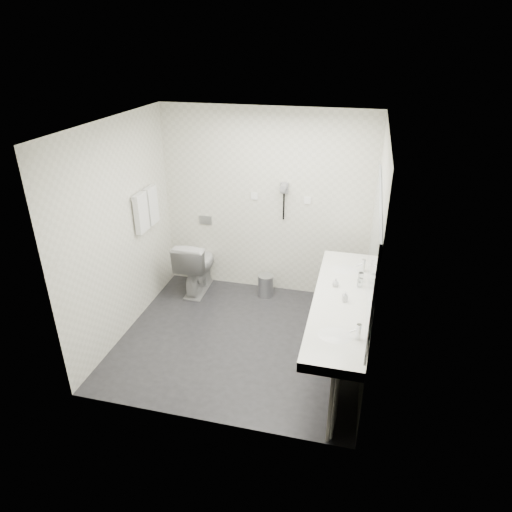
# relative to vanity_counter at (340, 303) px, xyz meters

# --- Properties ---
(floor) EXTENTS (2.80, 2.80, 0.00)m
(floor) POSITION_rel_vanity_counter_xyz_m (-1.12, 0.20, -0.80)
(floor) COLOR #242428
(floor) RESTS_ON ground
(ceiling) EXTENTS (2.80, 2.80, 0.00)m
(ceiling) POSITION_rel_vanity_counter_xyz_m (-1.12, 0.20, 1.70)
(ceiling) COLOR white
(ceiling) RESTS_ON wall_back
(wall_back) EXTENTS (2.80, 0.00, 2.80)m
(wall_back) POSITION_rel_vanity_counter_xyz_m (-1.12, 1.50, 0.45)
(wall_back) COLOR silver
(wall_back) RESTS_ON floor
(wall_front) EXTENTS (2.80, 0.00, 2.80)m
(wall_front) POSITION_rel_vanity_counter_xyz_m (-1.12, -1.10, 0.45)
(wall_front) COLOR silver
(wall_front) RESTS_ON floor
(wall_left) EXTENTS (0.00, 2.60, 2.60)m
(wall_left) POSITION_rel_vanity_counter_xyz_m (-2.52, 0.20, 0.45)
(wall_left) COLOR silver
(wall_left) RESTS_ON floor
(wall_right) EXTENTS (0.00, 2.60, 2.60)m
(wall_right) POSITION_rel_vanity_counter_xyz_m (0.27, 0.20, 0.45)
(wall_right) COLOR silver
(wall_right) RESTS_ON floor
(vanity_counter) EXTENTS (0.55, 2.20, 0.10)m
(vanity_counter) POSITION_rel_vanity_counter_xyz_m (0.00, 0.00, 0.00)
(vanity_counter) COLOR white
(vanity_counter) RESTS_ON floor
(vanity_panel) EXTENTS (0.03, 2.15, 0.75)m
(vanity_panel) POSITION_rel_vanity_counter_xyz_m (0.02, 0.00, -0.42)
(vanity_panel) COLOR gray
(vanity_panel) RESTS_ON floor
(vanity_post_near) EXTENTS (0.06, 0.06, 0.75)m
(vanity_post_near) POSITION_rel_vanity_counter_xyz_m (0.05, -1.04, -0.42)
(vanity_post_near) COLOR silver
(vanity_post_near) RESTS_ON floor
(vanity_post_far) EXTENTS (0.06, 0.06, 0.75)m
(vanity_post_far) POSITION_rel_vanity_counter_xyz_m (0.05, 1.04, -0.42)
(vanity_post_far) COLOR silver
(vanity_post_far) RESTS_ON floor
(mirror) EXTENTS (0.02, 2.20, 1.05)m
(mirror) POSITION_rel_vanity_counter_xyz_m (0.26, 0.00, 0.65)
(mirror) COLOR #B2BCC6
(mirror) RESTS_ON wall_right
(basin_near) EXTENTS (0.40, 0.31, 0.05)m
(basin_near) POSITION_rel_vanity_counter_xyz_m (0.00, -0.65, 0.04)
(basin_near) COLOR white
(basin_near) RESTS_ON vanity_counter
(basin_far) EXTENTS (0.40, 0.31, 0.05)m
(basin_far) POSITION_rel_vanity_counter_xyz_m (0.00, 0.65, 0.04)
(basin_far) COLOR white
(basin_far) RESTS_ON vanity_counter
(faucet_near) EXTENTS (0.04, 0.04, 0.15)m
(faucet_near) POSITION_rel_vanity_counter_xyz_m (0.19, -0.65, 0.12)
(faucet_near) COLOR silver
(faucet_near) RESTS_ON vanity_counter
(faucet_far) EXTENTS (0.04, 0.04, 0.15)m
(faucet_far) POSITION_rel_vanity_counter_xyz_m (0.19, 0.65, 0.12)
(faucet_far) COLOR silver
(faucet_far) RESTS_ON vanity_counter
(soap_bottle_a) EXTENTS (0.06, 0.06, 0.11)m
(soap_bottle_a) POSITION_rel_vanity_counter_xyz_m (0.04, -0.05, 0.11)
(soap_bottle_a) COLOR white
(soap_bottle_a) RESTS_ON vanity_counter
(soap_bottle_b) EXTENTS (0.09, 0.09, 0.09)m
(soap_bottle_b) POSITION_rel_vanity_counter_xyz_m (-0.08, 0.24, 0.10)
(soap_bottle_b) COLOR white
(soap_bottle_b) RESTS_ON vanity_counter
(glass_left) EXTENTS (0.07, 0.07, 0.10)m
(glass_left) POSITION_rel_vanity_counter_xyz_m (0.17, 0.29, 0.10)
(glass_left) COLOR silver
(glass_left) RESTS_ON vanity_counter
(glass_right) EXTENTS (0.07, 0.07, 0.10)m
(glass_right) POSITION_rel_vanity_counter_xyz_m (0.18, 0.41, 0.10)
(glass_right) COLOR silver
(glass_right) RESTS_ON vanity_counter
(toilet) EXTENTS (0.45, 0.78, 0.78)m
(toilet) POSITION_rel_vanity_counter_xyz_m (-2.03, 1.19, -0.41)
(toilet) COLOR white
(toilet) RESTS_ON floor
(flush_plate) EXTENTS (0.18, 0.02, 0.12)m
(flush_plate) POSITION_rel_vanity_counter_xyz_m (-1.98, 1.49, 0.15)
(flush_plate) COLOR #B2B5BA
(flush_plate) RESTS_ON wall_back
(pedal_bin) EXTENTS (0.26, 0.26, 0.30)m
(pedal_bin) POSITION_rel_vanity_counter_xyz_m (-1.06, 1.25, -0.65)
(pedal_bin) COLOR #B2B5BA
(pedal_bin) RESTS_ON floor
(bin_lid) EXTENTS (0.21, 0.21, 0.02)m
(bin_lid) POSITION_rel_vanity_counter_xyz_m (-1.06, 1.25, -0.49)
(bin_lid) COLOR #B2B5BA
(bin_lid) RESTS_ON pedal_bin
(towel_rail) EXTENTS (0.02, 0.62, 0.02)m
(towel_rail) POSITION_rel_vanity_counter_xyz_m (-2.47, 0.75, 0.75)
(towel_rail) COLOR silver
(towel_rail) RESTS_ON wall_left
(towel_near) EXTENTS (0.07, 0.24, 0.48)m
(towel_near) POSITION_rel_vanity_counter_xyz_m (-2.46, 0.61, 0.53)
(towel_near) COLOR white
(towel_near) RESTS_ON towel_rail
(towel_far) EXTENTS (0.07, 0.24, 0.48)m
(towel_far) POSITION_rel_vanity_counter_xyz_m (-2.46, 0.89, 0.53)
(towel_far) COLOR white
(towel_far) RESTS_ON towel_rail
(dryer_cradle) EXTENTS (0.10, 0.04, 0.14)m
(dryer_cradle) POSITION_rel_vanity_counter_xyz_m (-0.88, 1.47, 0.70)
(dryer_cradle) COLOR gray
(dryer_cradle) RESTS_ON wall_back
(dryer_barrel) EXTENTS (0.08, 0.14, 0.08)m
(dryer_barrel) POSITION_rel_vanity_counter_xyz_m (-0.88, 1.40, 0.73)
(dryer_barrel) COLOR gray
(dryer_barrel) RESTS_ON dryer_cradle
(dryer_cord) EXTENTS (0.02, 0.02, 0.35)m
(dryer_cord) POSITION_rel_vanity_counter_xyz_m (-0.88, 1.46, 0.45)
(dryer_cord) COLOR black
(dryer_cord) RESTS_ON dryer_cradle
(switch_plate_a) EXTENTS (0.09, 0.02, 0.09)m
(switch_plate_a) POSITION_rel_vanity_counter_xyz_m (-1.27, 1.49, 0.55)
(switch_plate_a) COLOR white
(switch_plate_a) RESTS_ON wall_back
(switch_plate_b) EXTENTS (0.09, 0.02, 0.09)m
(switch_plate_b) POSITION_rel_vanity_counter_xyz_m (-0.57, 1.49, 0.55)
(switch_plate_b) COLOR white
(switch_plate_b) RESTS_ON wall_back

